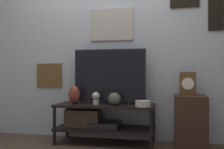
# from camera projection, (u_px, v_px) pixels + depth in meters

# --- Properties ---
(wall_back) EXTENTS (6.40, 0.08, 2.70)m
(wall_back) POSITION_uv_depth(u_px,v_px,m) (110.00, 37.00, 3.51)
(wall_back) COLOR #B2BCC6
(wall_back) RESTS_ON ground_plane
(media_console) EXTENTS (1.22, 0.47, 0.49)m
(media_console) POSITION_uv_depth(u_px,v_px,m) (98.00, 118.00, 3.26)
(media_console) COLOR black
(media_console) RESTS_ON ground_plane
(television) EXTENTS (0.92, 0.05, 0.69)m
(television) POSITION_uv_depth(u_px,v_px,m) (110.00, 76.00, 3.33)
(television) COLOR black
(television) RESTS_ON media_console
(vase_urn_stoneware) EXTENTS (0.14, 0.15, 0.23)m
(vase_urn_stoneware) POSITION_uv_depth(u_px,v_px,m) (74.00, 95.00, 3.28)
(vase_urn_stoneware) COLOR brown
(vase_urn_stoneware) RESTS_ON media_console
(vase_wide_bowl) EXTENTS (0.18, 0.18, 0.07)m
(vase_wide_bowl) POSITION_uv_depth(u_px,v_px,m) (143.00, 104.00, 3.00)
(vase_wide_bowl) COLOR beige
(vase_wide_bowl) RESTS_ON media_console
(vase_round_glass) EXTENTS (0.15, 0.15, 0.15)m
(vase_round_glass) POSITION_uv_depth(u_px,v_px,m) (114.00, 99.00, 3.13)
(vase_round_glass) COLOR #4C5647
(vase_round_glass) RESTS_ON media_console
(decorative_bust) EXTENTS (0.09, 0.09, 0.15)m
(decorative_bust) POSITION_uv_depth(u_px,v_px,m) (96.00, 98.00, 3.19)
(decorative_bust) COLOR beige
(decorative_bust) RESTS_ON media_console
(side_table) EXTENTS (0.36, 0.43, 0.61)m
(side_table) POSITION_uv_depth(u_px,v_px,m) (190.00, 122.00, 3.05)
(side_table) COLOR #382319
(side_table) RESTS_ON ground_plane
(mantel_clock) EXTENTS (0.19, 0.11, 0.27)m
(mantel_clock) POSITION_uv_depth(u_px,v_px,m) (188.00, 83.00, 3.10)
(mantel_clock) COLOR brown
(mantel_clock) RESTS_ON side_table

